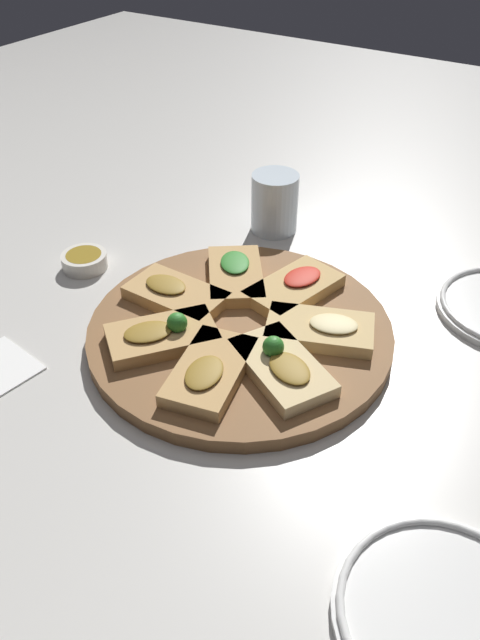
{
  "coord_description": "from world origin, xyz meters",
  "views": [
    {
      "loc": [
        0.58,
        0.36,
        0.56
      ],
      "look_at": [
        0.0,
        0.0,
        0.03
      ],
      "focal_mm": 35.0,
      "sensor_mm": 36.0,
      "label": 1
    }
  ],
  "objects_px": {
    "plate_right": "(446,616)",
    "serving_board": "(240,331)",
    "water_glass": "(275,203)",
    "dipping_bowl": "(84,260)"
  },
  "relations": [
    {
      "from": "plate_right",
      "to": "serving_board",
      "type": "bearing_deg",
      "value": -123.12
    },
    {
      "from": "plate_right",
      "to": "water_glass",
      "type": "bearing_deg",
      "value": -137.8
    },
    {
      "from": "serving_board",
      "to": "dipping_bowl",
      "type": "height_order",
      "value": "dipping_bowl"
    },
    {
      "from": "serving_board",
      "to": "plate_right",
      "type": "height_order",
      "value": "serving_board"
    },
    {
      "from": "serving_board",
      "to": "plate_right",
      "type": "bearing_deg",
      "value": 56.88
    },
    {
      "from": "dipping_bowl",
      "to": "plate_right",
      "type": "bearing_deg",
      "value": 69.19
    },
    {
      "from": "serving_board",
      "to": "dipping_bowl",
      "type": "xyz_separation_m",
      "value": [
        -0.02,
        -0.31,
        0.0
      ]
    },
    {
      "from": "water_glass",
      "to": "dipping_bowl",
      "type": "distance_m",
      "value": 0.34
    },
    {
      "from": "serving_board",
      "to": "plate_right",
      "type": "relative_size",
      "value": 2.05
    },
    {
      "from": "plate_right",
      "to": "dipping_bowl",
      "type": "height_order",
      "value": "dipping_bowl"
    }
  ]
}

